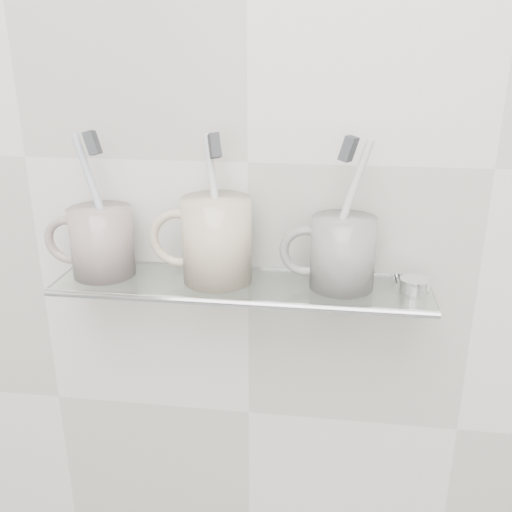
% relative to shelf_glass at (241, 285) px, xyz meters
% --- Properties ---
extents(wall_back, '(2.50, 0.00, 2.50)m').
position_rel_shelf_glass_xyz_m(wall_back, '(0.00, 0.06, 0.15)').
color(wall_back, silver).
rests_on(wall_back, ground).
extents(shelf_glass, '(0.50, 0.12, 0.01)m').
position_rel_shelf_glass_xyz_m(shelf_glass, '(0.00, 0.00, 0.00)').
color(shelf_glass, silver).
rests_on(shelf_glass, wall_back).
extents(shelf_rail, '(0.50, 0.01, 0.01)m').
position_rel_shelf_glass_xyz_m(shelf_rail, '(0.00, -0.06, 0.00)').
color(shelf_rail, silver).
rests_on(shelf_rail, shelf_glass).
extents(bracket_left, '(0.02, 0.03, 0.02)m').
position_rel_shelf_glass_xyz_m(bracket_left, '(-0.21, 0.05, -0.01)').
color(bracket_left, silver).
rests_on(bracket_left, wall_back).
extents(bracket_right, '(0.02, 0.03, 0.02)m').
position_rel_shelf_glass_xyz_m(bracket_right, '(0.21, 0.05, -0.01)').
color(bracket_right, silver).
rests_on(bracket_right, wall_back).
extents(mug_left, '(0.11, 0.11, 0.09)m').
position_rel_shelf_glass_xyz_m(mug_left, '(-0.19, 0.00, 0.05)').
color(mug_left, silver).
rests_on(mug_left, shelf_glass).
extents(mug_left_handle, '(0.07, 0.01, 0.07)m').
position_rel_shelf_glass_xyz_m(mug_left_handle, '(-0.24, 0.00, 0.05)').
color(mug_left_handle, silver).
rests_on(mug_left_handle, mug_left).
extents(toothbrush_left, '(0.07, 0.03, 0.18)m').
position_rel_shelf_glass_xyz_m(toothbrush_left, '(-0.19, 0.00, 0.10)').
color(toothbrush_left, '#A2A7BC').
rests_on(toothbrush_left, mug_left).
extents(bristles_left, '(0.02, 0.03, 0.04)m').
position_rel_shelf_glass_xyz_m(bristles_left, '(-0.19, 0.00, 0.19)').
color(bristles_left, '#343539').
rests_on(bristles_left, toothbrush_left).
extents(mug_center, '(0.11, 0.11, 0.11)m').
position_rel_shelf_glass_xyz_m(mug_center, '(-0.03, 0.00, 0.06)').
color(mug_center, beige).
rests_on(mug_center, shelf_glass).
extents(mug_center_handle, '(0.08, 0.01, 0.08)m').
position_rel_shelf_glass_xyz_m(mug_center_handle, '(-0.08, 0.00, 0.06)').
color(mug_center_handle, beige).
rests_on(mug_center_handle, mug_center).
extents(toothbrush_center, '(0.04, 0.06, 0.19)m').
position_rel_shelf_glass_xyz_m(toothbrush_center, '(-0.03, 0.00, 0.10)').
color(toothbrush_center, silver).
rests_on(toothbrush_center, mug_center).
extents(bristles_center, '(0.02, 0.03, 0.04)m').
position_rel_shelf_glass_xyz_m(bristles_center, '(-0.03, 0.00, 0.19)').
color(bristles_center, '#343539').
rests_on(bristles_center, toothbrush_center).
extents(mug_right, '(0.09, 0.09, 0.09)m').
position_rel_shelf_glass_xyz_m(mug_right, '(0.13, 0.00, 0.05)').
color(mug_right, silver).
rests_on(mug_right, shelf_glass).
extents(mug_right_handle, '(0.07, 0.01, 0.07)m').
position_rel_shelf_glass_xyz_m(mug_right_handle, '(0.08, 0.00, 0.05)').
color(mug_right_handle, silver).
rests_on(mug_right_handle, mug_right).
extents(toothbrush_right, '(0.06, 0.02, 0.19)m').
position_rel_shelf_glass_xyz_m(toothbrush_right, '(0.13, 0.00, 0.10)').
color(toothbrush_right, beige).
rests_on(toothbrush_right, mug_right).
extents(bristles_right, '(0.03, 0.03, 0.03)m').
position_rel_shelf_glass_xyz_m(bristles_right, '(0.13, 0.00, 0.19)').
color(bristles_right, '#343539').
rests_on(bristles_right, toothbrush_right).
extents(chrome_cap, '(0.04, 0.04, 0.02)m').
position_rel_shelf_glass_xyz_m(chrome_cap, '(0.23, 0.00, 0.01)').
color(chrome_cap, silver).
rests_on(chrome_cap, shelf_glass).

